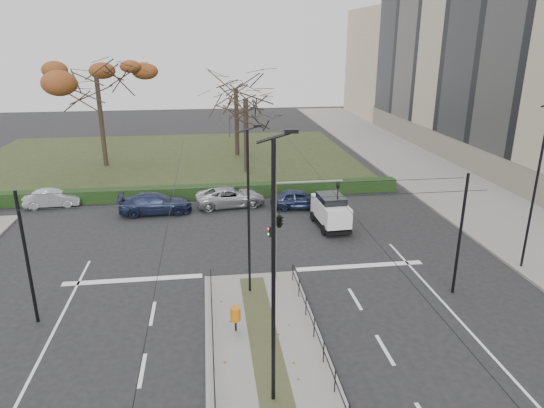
{
  "coord_description": "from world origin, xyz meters",
  "views": [
    {
      "loc": [
        -1.94,
        -17.57,
        11.67
      ],
      "look_at": [
        1.34,
        6.58,
        3.38
      ],
      "focal_mm": 32.0,
      "sensor_mm": 36.0,
      "label": 1
    }
  ],
  "objects_px": {
    "streetlamp_median_near": "(274,275)",
    "white_van": "(331,210)",
    "parked_car_third": "(155,203)",
    "parked_car_fifth": "(299,199)",
    "rust_tree": "(96,77)",
    "streetlamp_sidewalk": "(536,186)",
    "streetlamp_median_far": "(249,211)",
    "bare_tree_center": "(236,94)",
    "parked_car_second": "(52,198)",
    "traffic_light": "(281,219)",
    "parked_car_fourth": "(231,197)",
    "bare_tree_near": "(246,104)",
    "litter_bin": "(235,314)"
  },
  "relations": [
    {
      "from": "litter_bin",
      "to": "streetlamp_sidewalk",
      "type": "xyz_separation_m",
      "value": [
        15.6,
        4.02,
        3.71
      ]
    },
    {
      "from": "streetlamp_sidewalk",
      "to": "parked_car_second",
      "type": "bearing_deg",
      "value": 153.27
    },
    {
      "from": "parked_car_second",
      "to": "white_van",
      "type": "relative_size",
      "value": 0.97
    },
    {
      "from": "parked_car_second",
      "to": "streetlamp_median_far",
      "type": "bearing_deg",
      "value": -143.26
    },
    {
      "from": "parked_car_third",
      "to": "parked_car_fifth",
      "type": "height_order",
      "value": "parked_car_third"
    },
    {
      "from": "parked_car_fifth",
      "to": "bare_tree_center",
      "type": "bearing_deg",
      "value": 16.1
    },
    {
      "from": "parked_car_second",
      "to": "parked_car_fourth",
      "type": "xyz_separation_m",
      "value": [
        12.97,
        -1.58,
        0.06
      ]
    },
    {
      "from": "bare_tree_center",
      "to": "parked_car_fourth",
      "type": "bearing_deg",
      "value": -95.58
    },
    {
      "from": "streetlamp_sidewalk",
      "to": "parked_car_fifth",
      "type": "relative_size",
      "value": 2.12
    },
    {
      "from": "parked_car_fourth",
      "to": "parked_car_fifth",
      "type": "xyz_separation_m",
      "value": [
        4.91,
        -1.19,
        0.01
      ]
    },
    {
      "from": "rust_tree",
      "to": "bare_tree_center",
      "type": "xyz_separation_m",
      "value": [
        12.94,
        2.84,
        -1.95
      ]
    },
    {
      "from": "litter_bin",
      "to": "bare_tree_center",
      "type": "relative_size",
      "value": 0.12
    },
    {
      "from": "traffic_light",
      "to": "litter_bin",
      "type": "distance_m",
      "value": 5.77
    },
    {
      "from": "white_van",
      "to": "bare_tree_near",
      "type": "height_order",
      "value": "bare_tree_near"
    },
    {
      "from": "streetlamp_sidewalk",
      "to": "parked_car_fifth",
      "type": "height_order",
      "value": "streetlamp_sidewalk"
    },
    {
      "from": "traffic_light",
      "to": "parked_car_second",
      "type": "relative_size",
      "value": 1.4
    },
    {
      "from": "traffic_light",
      "to": "bare_tree_center",
      "type": "xyz_separation_m",
      "value": [
        -0.32,
        28.22,
        3.14
      ]
    },
    {
      "from": "parked_car_second",
      "to": "white_van",
      "type": "bearing_deg",
      "value": -114.23
    },
    {
      "from": "litter_bin",
      "to": "bare_tree_center",
      "type": "height_order",
      "value": "bare_tree_center"
    },
    {
      "from": "parked_car_fourth",
      "to": "parked_car_second",
      "type": "bearing_deg",
      "value": 76.14
    },
    {
      "from": "parked_car_second",
      "to": "parked_car_third",
      "type": "xyz_separation_m",
      "value": [
        7.63,
        -2.45,
        0.09
      ]
    },
    {
      "from": "bare_tree_near",
      "to": "parked_car_second",
      "type": "bearing_deg",
      "value": -152.34
    },
    {
      "from": "parked_car_fourth",
      "to": "bare_tree_near",
      "type": "xyz_separation_m",
      "value": [
        1.99,
        9.42,
        5.52
      ]
    },
    {
      "from": "streetlamp_sidewalk",
      "to": "parked_car_fourth",
      "type": "relative_size",
      "value": 1.74
    },
    {
      "from": "streetlamp_median_near",
      "to": "white_van",
      "type": "height_order",
      "value": "streetlamp_median_near"
    },
    {
      "from": "parked_car_fifth",
      "to": "bare_tree_near",
      "type": "bearing_deg",
      "value": 20.73
    },
    {
      "from": "traffic_light",
      "to": "parked_car_third",
      "type": "xyz_separation_m",
      "value": [
        -7.25,
        11.05,
        -2.57
      ]
    },
    {
      "from": "litter_bin",
      "to": "streetlamp_median_far",
      "type": "xyz_separation_m",
      "value": [
        0.91,
        3.28,
        3.32
      ]
    },
    {
      "from": "streetlamp_sidewalk",
      "to": "parked_car_second",
      "type": "relative_size",
      "value": 2.27
    },
    {
      "from": "parked_car_fourth",
      "to": "rust_tree",
      "type": "relative_size",
      "value": 0.46
    },
    {
      "from": "streetlamp_median_far",
      "to": "parked_car_fifth",
      "type": "height_order",
      "value": "streetlamp_median_far"
    },
    {
      "from": "white_van",
      "to": "rust_tree",
      "type": "height_order",
      "value": "rust_tree"
    },
    {
      "from": "bare_tree_center",
      "to": "parked_car_fifth",
      "type": "height_order",
      "value": "bare_tree_center"
    },
    {
      "from": "streetlamp_sidewalk",
      "to": "parked_car_fifth",
      "type": "distance_m",
      "value": 15.59
    },
    {
      "from": "streetlamp_median_far",
      "to": "streetlamp_sidewalk",
      "type": "bearing_deg",
      "value": 2.9
    },
    {
      "from": "parked_car_third",
      "to": "white_van",
      "type": "height_order",
      "value": "white_van"
    },
    {
      "from": "parked_car_second",
      "to": "parked_car_fifth",
      "type": "xyz_separation_m",
      "value": [
        17.87,
        -2.76,
        0.07
      ]
    },
    {
      "from": "parked_car_third",
      "to": "rust_tree",
      "type": "xyz_separation_m",
      "value": [
        -6.0,
        14.33,
        7.66
      ]
    },
    {
      "from": "rust_tree",
      "to": "parked_car_fifth",
      "type": "bearing_deg",
      "value": -42.02
    },
    {
      "from": "parked_car_third",
      "to": "white_van",
      "type": "distance_m",
      "value": 12.34
    },
    {
      "from": "litter_bin",
      "to": "traffic_light",
      "type": "bearing_deg",
      "value": 60.41
    },
    {
      "from": "litter_bin",
      "to": "white_van",
      "type": "bearing_deg",
      "value": 58.68
    },
    {
      "from": "litter_bin",
      "to": "white_van",
      "type": "distance_m",
      "value": 13.31
    },
    {
      "from": "traffic_light",
      "to": "rust_tree",
      "type": "relative_size",
      "value": 0.5
    },
    {
      "from": "traffic_light",
      "to": "parked_car_third",
      "type": "height_order",
      "value": "traffic_light"
    },
    {
      "from": "parked_car_fourth",
      "to": "bare_tree_center",
      "type": "bearing_deg",
      "value": -12.51
    },
    {
      "from": "parked_car_third",
      "to": "traffic_light",
      "type": "bearing_deg",
      "value": -149.52
    },
    {
      "from": "rust_tree",
      "to": "traffic_light",
      "type": "bearing_deg",
      "value": -62.42
    },
    {
      "from": "streetlamp_median_far",
      "to": "parked_car_fourth",
      "type": "relative_size",
      "value": 1.59
    },
    {
      "from": "traffic_light",
      "to": "parked_car_fifth",
      "type": "distance_m",
      "value": 11.44
    }
  ]
}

